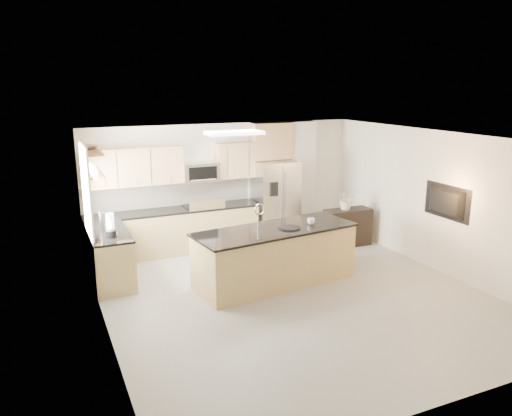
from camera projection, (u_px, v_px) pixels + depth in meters
name	position (u px, v px, depth m)	size (l,w,h in m)	color
floor	(294.00, 295.00, 8.29)	(6.50, 6.50, 0.00)	#97958F
ceiling	(297.00, 138.00, 7.66)	(6.00, 6.50, 0.02)	white
wall_back	(224.00, 184.00, 10.86)	(6.00, 0.02, 2.60)	white
wall_front	(446.00, 297.00, 5.10)	(6.00, 0.02, 2.60)	white
wall_left	(101.00, 243.00, 6.79)	(0.02, 6.50, 2.60)	white
wall_right	(439.00, 202.00, 9.16)	(0.02, 6.50, 2.60)	white
back_counter	(174.00, 230.00, 10.29)	(3.55, 0.66, 1.44)	tan
left_counter	(110.00, 257.00, 8.77)	(0.66, 1.50, 0.92)	tan
range	(203.00, 227.00, 10.53)	(0.76, 0.64, 1.14)	black
upper_cabinets	(166.00, 165.00, 10.07)	(3.50, 0.33, 0.75)	tan
microwave	(200.00, 172.00, 10.36)	(0.76, 0.40, 0.40)	silver
refrigerator	(275.00, 201.00, 11.04)	(0.92, 0.78, 1.78)	silver
partition_column	(301.00, 178.00, 11.44)	(0.60, 0.30, 2.60)	silver
window	(86.00, 192.00, 8.36)	(0.04, 1.15, 1.65)	white
shelf_lower	(92.00, 173.00, 8.42)	(0.30, 1.20, 0.04)	#98673C
shelf_upper	(90.00, 151.00, 8.33)	(0.30, 1.20, 0.04)	#98673C
ceiling_fixture	(234.00, 133.00, 8.93)	(1.00, 0.50, 0.06)	white
island	(275.00, 255.00, 8.71)	(2.98, 1.38, 1.42)	tan
credenza	(347.00, 227.00, 10.77)	(1.00, 0.42, 0.80)	black
cup	(311.00, 221.00, 8.84)	(0.14, 0.14, 0.11)	white
platter	(289.00, 228.00, 8.59)	(0.37, 0.37, 0.02)	black
blender	(110.00, 227.00, 8.30)	(0.18, 0.18, 0.41)	black
kettle	(112.00, 226.00, 8.55)	(0.21, 0.21, 0.27)	silver
coffee_maker	(105.00, 221.00, 8.76)	(0.17, 0.21, 0.31)	black
bowl	(89.00, 146.00, 8.43)	(0.38, 0.38, 0.09)	silver
flower_vase	(347.00, 194.00, 10.57)	(0.61, 0.53, 0.67)	beige
television	(443.00, 202.00, 8.94)	(1.08, 0.14, 0.62)	black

